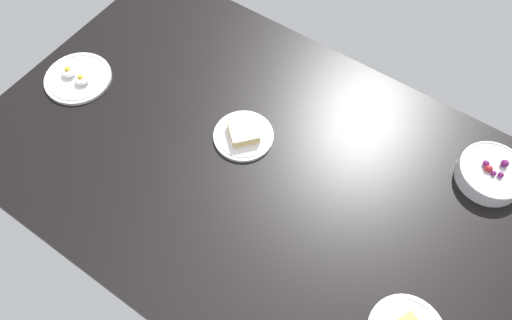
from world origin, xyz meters
The scene contains 4 objects.
dining_table centered at (0.00, 0.00, 2.00)cm, with size 155.06×98.54×4.00cm, color black.
bowl_berries centered at (-54.69, -32.14, 6.67)cm, with size 18.03×18.03×6.69cm.
plate_sandwich centered at (8.02, -5.34, 5.30)cm, with size 17.29×17.29×4.24cm.
plate_eggs centered at (62.52, 6.26, 4.93)cm, with size 20.48×20.48×4.31cm.
Camera 1 is at (-39.49, 57.40, 122.62)cm, focal length 34.72 mm.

